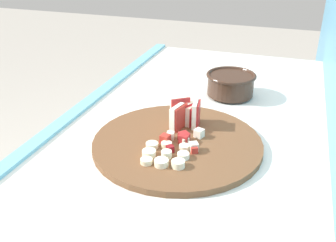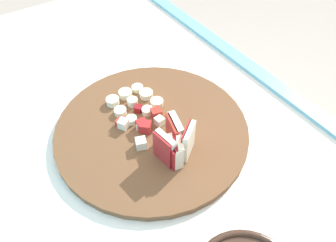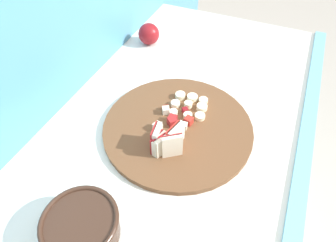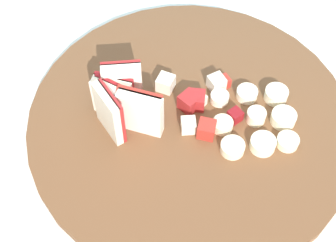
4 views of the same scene
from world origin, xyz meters
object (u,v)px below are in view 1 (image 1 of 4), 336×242
Objects in this scene: apple_dice_pile at (183,139)px; ceramic_bowl at (231,84)px; apple_wedge_fan at (187,114)px; banana_slice_rows at (164,155)px; cutting_board at (177,143)px.

ceramic_bowl reaches higher than apple_dice_pile.
apple_wedge_fan is 0.80× the size of banana_slice_rows.
apple_wedge_fan reaches higher than banana_slice_rows.
apple_wedge_fan is 0.09m from apple_dice_pile.
cutting_board is 0.33m from ceramic_bowl.
apple_wedge_fan reaches higher than apple_dice_pile.
apple_wedge_fan is at bearing 178.87° from banana_slice_rows.
apple_wedge_fan is at bearing -169.03° from apple_dice_pile.
banana_slice_rows is at bearing -16.13° from apple_dice_pile.
apple_wedge_fan is 0.58× the size of ceramic_bowl.
ceramic_bowl reaches higher than cutting_board.
cutting_board is at bearing -10.59° from ceramic_bowl.
banana_slice_rows is at bearing -9.01° from ceramic_bowl.
cutting_board is at bearing -114.66° from apple_dice_pile.
apple_dice_pile is 1.02× the size of banana_slice_rows.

